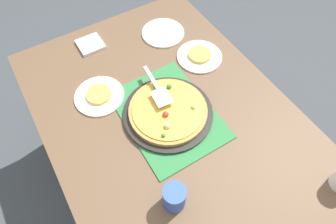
{
  "coord_description": "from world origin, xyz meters",
  "views": [
    {
      "loc": [
        0.57,
        -0.34,
        1.79
      ],
      "look_at": [
        0.0,
        0.0,
        0.77
      ],
      "focal_mm": 30.86,
      "sensor_mm": 36.0,
      "label": 1
    }
  ],
  "objects": [
    {
      "name": "plate_near_left",
      "position": [
        -0.24,
        -0.21,
        0.76
      ],
      "size": [
        0.22,
        0.22,
        0.01
      ],
      "primitive_type": "cylinder",
      "color": "white",
      "rests_on": "dining_table"
    },
    {
      "name": "dining_table",
      "position": [
        0.0,
        0.0,
        0.64
      ],
      "size": [
        1.4,
        1.0,
        0.75
      ],
      "color": "brown",
      "rests_on": "ground_plane"
    },
    {
      "name": "napkin_stack",
      "position": [
        -0.56,
        -0.12,
        0.76
      ],
      "size": [
        0.12,
        0.12,
        0.02
      ],
      "primitive_type": "cube",
      "color": "white",
      "rests_on": "dining_table"
    },
    {
      "name": "pizza",
      "position": [
        0.0,
        -0.0,
        0.78
      ],
      "size": [
        0.33,
        0.33,
        0.05
      ],
      "color": "#B78442",
      "rests_on": "pizza_pan"
    },
    {
      "name": "placemat",
      "position": [
        0.0,
        0.0,
        0.75
      ],
      "size": [
        0.48,
        0.36,
        0.01
      ],
      "primitive_type": "cube",
      "color": "#2D753D",
      "rests_on": "dining_table"
    },
    {
      "name": "plate_side",
      "position": [
        -0.44,
        0.24,
        0.76
      ],
      "size": [
        0.22,
        0.22,
        0.01
      ],
      "primitive_type": "cylinder",
      "color": "white",
      "rests_on": "dining_table"
    },
    {
      "name": "cup_far",
      "position": [
        0.33,
        -0.18,
        0.81
      ],
      "size": [
        0.08,
        0.08,
        0.12
      ],
      "primitive_type": "cylinder",
      "color": "#3351AD",
      "rests_on": "dining_table"
    },
    {
      "name": "pizza_server",
      "position": [
        -0.1,
        0.01,
        0.82
      ],
      "size": [
        0.23,
        0.08,
        0.01
      ],
      "color": "silver",
      "rests_on": "pizza"
    },
    {
      "name": "served_slice_right",
      "position": [
        -0.21,
        0.3,
        0.77
      ],
      "size": [
        0.11,
        0.11,
        0.02
      ],
      "primitive_type": "cylinder",
      "color": "#EAB747",
      "rests_on": "plate_far_right"
    },
    {
      "name": "served_slice_left",
      "position": [
        -0.24,
        -0.21,
        0.77
      ],
      "size": [
        0.11,
        0.11,
        0.02
      ],
      "primitive_type": "cylinder",
      "color": "#EAB747",
      "rests_on": "plate_near_left"
    },
    {
      "name": "ground_plane",
      "position": [
        0.0,
        0.0,
        0.0
      ],
      "size": [
        8.0,
        8.0,
        0.0
      ],
      "primitive_type": "plane",
      "color": "#3D4247"
    },
    {
      "name": "pizza_pan",
      "position": [
        0.0,
        0.0,
        0.76
      ],
      "size": [
        0.38,
        0.38,
        0.01
      ],
      "primitive_type": "cylinder",
      "color": "black",
      "rests_on": "placemat"
    },
    {
      "name": "plate_far_right",
      "position": [
        -0.21,
        0.3,
        0.76
      ],
      "size": [
        0.22,
        0.22,
        0.01
      ],
      "primitive_type": "cylinder",
      "color": "white",
      "rests_on": "dining_table"
    }
  ]
}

